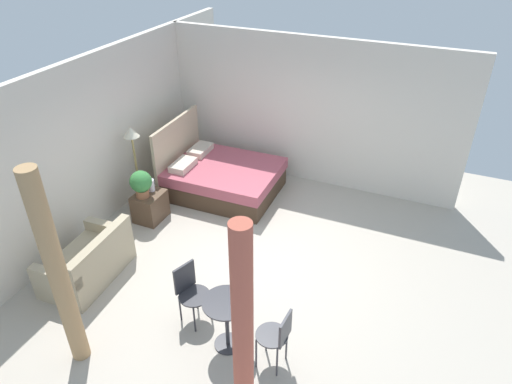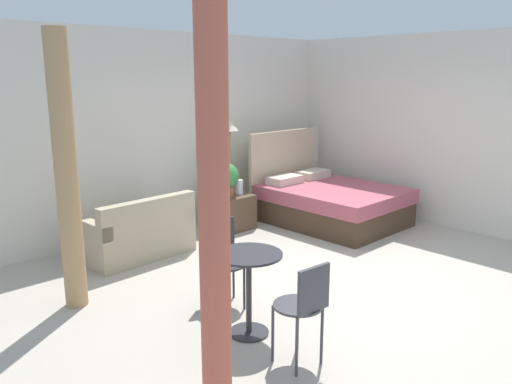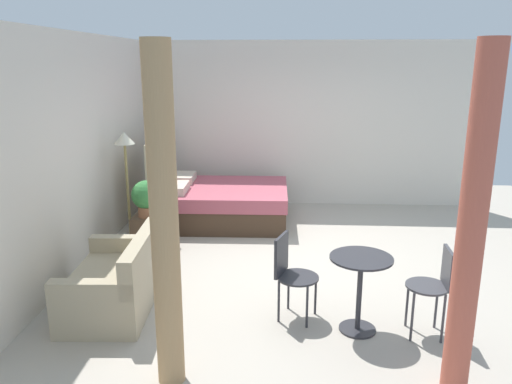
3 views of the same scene
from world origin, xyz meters
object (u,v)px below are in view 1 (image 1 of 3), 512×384
Objects in this scene: balcony_table at (227,316)px; cafe_chair_near_window at (278,335)px; vase at (151,185)px; nightstand at (150,206)px; potted_plant at (141,183)px; floor_lamp at (133,146)px; bed at (221,177)px; cafe_chair_near_couch at (190,288)px; couch at (89,263)px.

balcony_table is 0.87× the size of cafe_chair_near_window.
nightstand is at bearing -173.64° from vase.
potted_plant is 0.68m from floor_lamp.
bed is at bearing -29.22° from nightstand.
floor_lamp is (-1.03, 1.12, 0.89)m from bed.
cafe_chair_near_window is at bearing -101.62° from cafe_chair_near_couch.
bed is at bearing -12.99° from couch.
cafe_chair_near_window is 1.35m from cafe_chair_near_couch.
vase is at bearing 6.36° from nightstand.
cafe_chair_near_couch is at bearing -131.81° from floor_lamp.
potted_plant reaches higher than vase.
cafe_chair_near_couch is at bearing -92.51° from couch.
vase is 3.80m from cafe_chair_near_window.
vase is at bearing -5.83° from potted_plant.
cafe_chair_near_couch is (-1.99, -2.22, -0.70)m from floor_lamp.
vase is at bearing 147.90° from bed.
nightstand is at bearing 150.78° from bed.
potted_plant is 2.48m from cafe_chair_near_couch.
couch is at bearing -177.88° from vase.
nightstand is at bearing 46.88° from cafe_chair_near_couch.
floor_lamp reaches higher than cafe_chair_near_window.
couch is at bearing -166.86° from floor_lamp.
nightstand is 2.53× the size of vase.
bed reaches higher than balcony_table.
vase is at bearing -112.23° from floor_lamp.
potted_plant is (-1.40, 0.76, 0.46)m from bed.
nightstand is 0.38m from vase.
floor_lamp is 1.83× the size of cafe_chair_near_window.
bed is at bearing -47.54° from floor_lamp.
potted_plant is 3.71m from cafe_chair_near_window.
potted_plant is at bearing 49.15° from cafe_chair_near_couch.
cafe_chair_near_couch is at bearing 78.38° from cafe_chair_near_window.
potted_plant is 3.12m from balcony_table.
potted_plant is 0.27m from vase.
cafe_chair_near_couch reaches higher than vase.
couch is 0.87× the size of floor_lamp.
floor_lamp is 3.69m from balcony_table.
cafe_chair_near_window is at bearing -96.45° from couch.
nightstand is at bearing 1.81° from couch.
floor_lamp is at bearing 52.31° from balcony_table.
bed is 9.61× the size of vase.
vase is 0.29× the size of balcony_table.
potted_plant is 0.65× the size of balcony_table.
couch is at bearing 82.77° from balcony_table.
balcony_table is 0.68m from cafe_chair_near_window.
floor_lamp reaches higher than bed.
potted_plant reaches higher than couch.
bed reaches higher than cafe_chair_near_couch.
bed is 3.69m from balcony_table.
cafe_chair_near_window is (-1.88, -3.18, -0.24)m from potted_plant.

